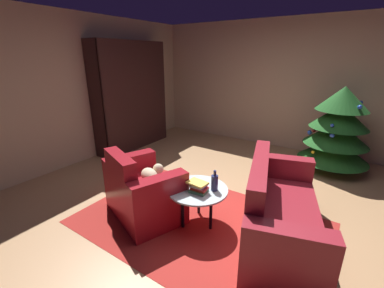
{
  "coord_description": "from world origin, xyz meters",
  "views": [
    {
      "loc": [
        1.17,
        -2.65,
        1.91
      ],
      "look_at": [
        -0.48,
        -0.18,
        0.86
      ],
      "focal_mm": 23.77,
      "sensor_mm": 36.0,
      "label": 1
    }
  ],
  "objects_px": {
    "bookshelf_unit": "(136,98)",
    "bottle_on_table": "(215,182)",
    "book_stack_on_table": "(198,187)",
    "armchair_red": "(142,192)",
    "decorated_tree": "(337,129)",
    "couch_red": "(278,213)",
    "coffee_table": "(198,192)"
  },
  "relations": [
    {
      "from": "armchair_red",
      "to": "couch_red",
      "type": "xyz_separation_m",
      "value": [
        1.51,
        0.5,
        -0.01
      ]
    },
    {
      "from": "bookshelf_unit",
      "to": "book_stack_on_table",
      "type": "xyz_separation_m",
      "value": [
        2.65,
        -1.71,
        -0.52
      ]
    },
    {
      "from": "armchair_red",
      "to": "book_stack_on_table",
      "type": "distance_m",
      "value": 0.75
    },
    {
      "from": "armchair_red",
      "to": "coffee_table",
      "type": "relative_size",
      "value": 1.66
    },
    {
      "from": "bookshelf_unit",
      "to": "armchair_red",
      "type": "bearing_deg",
      "value": -44.03
    },
    {
      "from": "book_stack_on_table",
      "to": "decorated_tree",
      "type": "distance_m",
      "value": 2.87
    },
    {
      "from": "coffee_table",
      "to": "bottle_on_table",
      "type": "distance_m",
      "value": 0.24
    },
    {
      "from": "couch_red",
      "to": "bottle_on_table",
      "type": "bearing_deg",
      "value": -164.54
    },
    {
      "from": "bottle_on_table",
      "to": "coffee_table",
      "type": "bearing_deg",
      "value": -156.0
    },
    {
      "from": "bookshelf_unit",
      "to": "coffee_table",
      "type": "bearing_deg",
      "value": -32.38
    },
    {
      "from": "couch_red",
      "to": "armchair_red",
      "type": "bearing_deg",
      "value": -161.8
    },
    {
      "from": "coffee_table",
      "to": "book_stack_on_table",
      "type": "xyz_separation_m",
      "value": [
        0.04,
        -0.06,
        0.11
      ]
    },
    {
      "from": "book_stack_on_table",
      "to": "bottle_on_table",
      "type": "relative_size",
      "value": 0.95
    },
    {
      "from": "couch_red",
      "to": "decorated_tree",
      "type": "distance_m",
      "value": 2.37
    },
    {
      "from": "couch_red",
      "to": "decorated_tree",
      "type": "xyz_separation_m",
      "value": [
        0.28,
        2.32,
        0.42
      ]
    },
    {
      "from": "armchair_red",
      "to": "bottle_on_table",
      "type": "relative_size",
      "value": 4.77
    },
    {
      "from": "armchair_red",
      "to": "couch_red",
      "type": "bearing_deg",
      "value": 18.2
    },
    {
      "from": "bookshelf_unit",
      "to": "decorated_tree",
      "type": "xyz_separation_m",
      "value": [
        3.74,
        0.93,
        -0.31
      ]
    },
    {
      "from": "book_stack_on_table",
      "to": "couch_red",
      "type": "bearing_deg",
      "value": 21.79
    },
    {
      "from": "armchair_red",
      "to": "coffee_table",
      "type": "bearing_deg",
      "value": 19.39
    },
    {
      "from": "bookshelf_unit",
      "to": "couch_red",
      "type": "xyz_separation_m",
      "value": [
        3.46,
        -1.38,
        -0.73
      ]
    },
    {
      "from": "armchair_red",
      "to": "decorated_tree",
      "type": "distance_m",
      "value": 3.36
    },
    {
      "from": "couch_red",
      "to": "bottle_on_table",
      "type": "distance_m",
      "value": 0.75
    },
    {
      "from": "bookshelf_unit",
      "to": "decorated_tree",
      "type": "height_order",
      "value": "bookshelf_unit"
    },
    {
      "from": "armchair_red",
      "to": "decorated_tree",
      "type": "xyz_separation_m",
      "value": [
        1.79,
        2.81,
        0.41
      ]
    },
    {
      "from": "bottle_on_table",
      "to": "book_stack_on_table",
      "type": "bearing_deg",
      "value": -133.84
    },
    {
      "from": "bookshelf_unit",
      "to": "couch_red",
      "type": "relative_size",
      "value": 1.2
    },
    {
      "from": "bottle_on_table",
      "to": "decorated_tree",
      "type": "distance_m",
      "value": 2.69
    },
    {
      "from": "bottle_on_table",
      "to": "decorated_tree",
      "type": "relative_size",
      "value": 0.17
    },
    {
      "from": "bookshelf_unit",
      "to": "bottle_on_table",
      "type": "distance_m",
      "value": 3.23
    },
    {
      "from": "book_stack_on_table",
      "to": "decorated_tree",
      "type": "bearing_deg",
      "value": 67.52
    },
    {
      "from": "armchair_red",
      "to": "bottle_on_table",
      "type": "bearing_deg",
      "value": 20.39
    }
  ]
}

